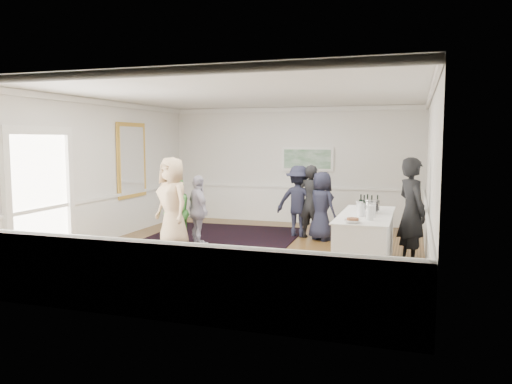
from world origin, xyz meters
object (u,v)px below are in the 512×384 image
(guest_green, at_px, (176,211))
(guest_dark_b, at_px, (311,202))
(ice_bucket, at_px, (372,207))
(guest_navy, at_px, (322,206))
(guest_tan, at_px, (172,203))
(bartender, at_px, (412,212))
(guest_lilac, at_px, (198,211))
(nut_bowl, at_px, (353,220))
(guest_dark_a, at_px, (299,201))
(serving_table, at_px, (365,241))

(guest_green, distance_m, guest_dark_b, 3.14)
(guest_dark_b, distance_m, ice_bucket, 2.74)
(guest_navy, bearing_deg, ice_bucket, 156.63)
(ice_bucket, bearing_deg, guest_tan, 177.02)
(guest_tan, xyz_separation_m, guest_green, (-0.08, 0.31, -0.22))
(bartender, bearing_deg, guest_green, 56.79)
(bartender, bearing_deg, guest_tan, 60.38)
(guest_green, distance_m, guest_navy, 3.31)
(guest_lilac, xyz_separation_m, guest_navy, (2.40, 1.51, 0.02))
(guest_dark_b, height_order, guest_navy, guest_dark_b)
(ice_bucket, xyz_separation_m, nut_bowl, (-0.20, -1.17, -0.08))
(guest_tan, distance_m, guest_dark_a, 3.09)
(bartender, height_order, ice_bucket, bartender)
(guest_dark_a, height_order, guest_dark_b, guest_dark_b)
(guest_tan, distance_m, ice_bucket, 4.13)
(bartender, bearing_deg, guest_dark_b, 18.89)
(serving_table, xyz_separation_m, guest_green, (-4.12, 0.68, 0.26))
(bartender, relative_size, guest_dark_a, 1.17)
(guest_dark_a, bearing_deg, guest_dark_b, 163.95)
(guest_dark_a, distance_m, guest_dark_b, 0.34)
(bartender, distance_m, guest_dark_b, 2.99)
(guest_lilac, bearing_deg, bartender, -139.93)
(guest_dark_b, distance_m, guest_navy, 0.32)
(guest_green, bearing_deg, guest_navy, 98.40)
(ice_bucket, bearing_deg, nut_bowl, -99.50)
(guest_green, relative_size, guest_lilac, 0.98)
(bartender, distance_m, guest_green, 4.91)
(nut_bowl, bearing_deg, guest_lilac, 153.25)
(serving_table, xyz_separation_m, ice_bucket, (0.08, 0.16, 0.60))
(guest_green, bearing_deg, nut_bowl, 46.93)
(guest_lilac, height_order, nut_bowl, guest_lilac)
(guest_navy, height_order, nut_bowl, guest_navy)
(guest_lilac, height_order, ice_bucket, guest_lilac)
(serving_table, distance_m, guest_dark_b, 2.84)
(guest_dark_a, distance_m, guest_navy, 0.65)
(guest_green, height_order, guest_dark_b, guest_dark_b)
(bartender, distance_m, nut_bowl, 1.71)
(serving_table, distance_m, nut_bowl, 1.14)
(guest_lilac, bearing_deg, guest_dark_b, -98.39)
(guest_navy, bearing_deg, guest_green, 63.67)
(guest_green, distance_m, guest_lilac, 0.51)
(guest_green, xyz_separation_m, guest_dark_a, (2.31, 1.83, 0.09))
(serving_table, relative_size, guest_green, 1.60)
(guest_tan, distance_m, guest_green, 0.38)
(serving_table, bearing_deg, guest_dark_a, 125.76)
(serving_table, height_order, guest_navy, guest_navy)
(guest_dark_b, bearing_deg, guest_dark_a, -11.41)
(nut_bowl, bearing_deg, guest_tan, 160.59)
(guest_tan, relative_size, guest_green, 1.29)
(serving_table, xyz_separation_m, guest_lilac, (-3.62, 0.76, 0.28))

